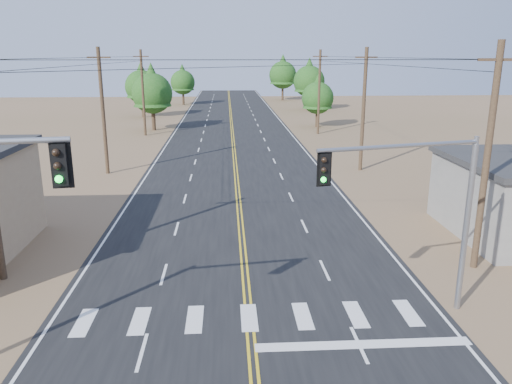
{
  "coord_description": "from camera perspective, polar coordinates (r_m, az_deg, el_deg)",
  "views": [
    {
      "loc": [
        -0.73,
        -8.51,
        9.4
      ],
      "look_at": [
        0.54,
        12.83,
        3.5
      ],
      "focal_mm": 35.0,
      "sensor_mm": 36.0,
      "label": 1
    }
  ],
  "objects": [
    {
      "name": "road",
      "position": [
        39.64,
        -2.26,
        1.71
      ],
      "size": [
        15.0,
        200.0,
        0.02
      ],
      "primitive_type": "cube",
      "color": "black",
      "rests_on": "ground"
    },
    {
      "name": "utility_pole_left_mid",
      "position": [
        41.89,
        -17.09,
        8.89
      ],
      "size": [
        1.8,
        0.3,
        10.0
      ],
      "color": "#4C3826",
      "rests_on": "ground"
    },
    {
      "name": "utility_pole_left_far",
      "position": [
        61.44,
        -12.8,
        11.06
      ],
      "size": [
        1.8,
        0.3,
        10.0
      ],
      "color": "#4C3826",
      "rests_on": "ground"
    },
    {
      "name": "utility_pole_right_near",
      "position": [
        23.77,
        24.9,
        3.61
      ],
      "size": [
        1.8,
        0.3,
        10.0
      ],
      "color": "#4C3826",
      "rests_on": "ground"
    },
    {
      "name": "utility_pole_right_mid",
      "position": [
        42.25,
        12.18,
        9.27
      ],
      "size": [
        1.8,
        0.3,
        10.0
      ],
      "color": "#4C3826",
      "rests_on": "ground"
    },
    {
      "name": "utility_pole_right_far",
      "position": [
        61.69,
        7.23,
        11.33
      ],
      "size": [
        1.8,
        0.3,
        10.0
      ],
      "color": "#4C3826",
      "rests_on": "ground"
    },
    {
      "name": "signal_mast_right",
      "position": [
        18.43,
        18.96,
        -0.69
      ],
      "size": [
        6.02,
        1.74,
        6.65
      ],
      "rotation": [
        0.0,
        0.0,
        0.24
      ],
      "color": "gray",
      "rests_on": "ground"
    },
    {
      "name": "tree_left_near",
      "position": [
        65.58,
        -11.81,
        11.43
      ],
      "size": [
        5.1,
        5.1,
        8.49
      ],
      "color": "#3F2D1E",
      "rests_on": "ground"
    },
    {
      "name": "tree_left_mid",
      "position": [
        80.18,
        -12.95,
        12.02
      ],
      "size": [
        5.06,
        5.06,
        8.44
      ],
      "color": "#3F2D1E",
      "rests_on": "ground"
    },
    {
      "name": "tree_left_far",
      "position": [
        99.26,
        -8.39,
        12.57
      ],
      "size": [
        4.65,
        4.65,
        7.75
      ],
      "color": "#3F2D1E",
      "rests_on": "ground"
    },
    {
      "name": "tree_right_near",
      "position": [
        67.65,
        7.07,
        10.98
      ],
      "size": [
        4.21,
        4.21,
        7.02
      ],
      "color": "#3F2D1E",
      "rests_on": "ground"
    },
    {
      "name": "tree_right_mid",
      "position": [
        88.82,
        6.09,
        12.82
      ],
      "size": [
        5.39,
        5.39,
        8.99
      ],
      "color": "#3F2D1E",
      "rests_on": "ground"
    },
    {
      "name": "tree_right_far",
      "position": [
        108.21,
        3.09,
        13.52
      ],
      "size": [
        5.74,
        5.74,
        9.57
      ],
      "color": "#3F2D1E",
      "rests_on": "ground"
    }
  ]
}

